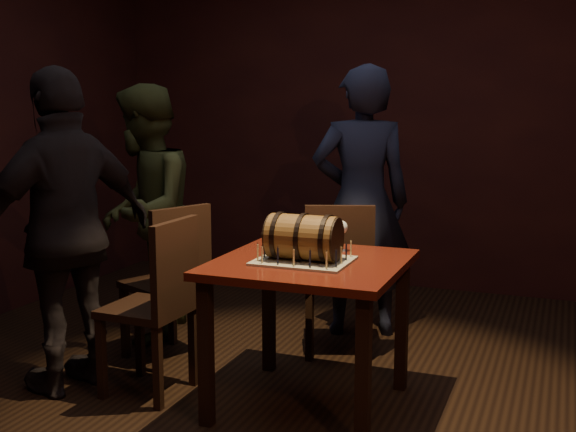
% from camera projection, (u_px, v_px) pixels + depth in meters
% --- Properties ---
extents(room_shell, '(5.04, 5.04, 2.80)m').
position_uv_depth(room_shell, '(294.00, 126.00, 3.47)').
color(room_shell, black).
rests_on(room_shell, ground).
extents(pub_table, '(0.90, 0.90, 0.75)m').
position_uv_depth(pub_table, '(310.00, 282.00, 3.54)').
color(pub_table, '#44120B').
rests_on(pub_table, ground).
extents(cake_board, '(0.45, 0.35, 0.01)m').
position_uv_depth(cake_board, '(303.00, 261.00, 3.48)').
color(cake_board, gray).
rests_on(cake_board, pub_table).
extents(barrel_cake, '(0.40, 0.23, 0.23)m').
position_uv_depth(barrel_cake, '(303.00, 237.00, 3.46)').
color(barrel_cake, brown).
rests_on(barrel_cake, cake_board).
extents(birthday_candles, '(0.40, 0.30, 0.09)m').
position_uv_depth(birthday_candles, '(304.00, 251.00, 3.48)').
color(birthday_candles, '#E3CA87').
rests_on(birthday_candles, cake_board).
extents(wine_glass_left, '(0.07, 0.07, 0.16)m').
position_uv_depth(wine_glass_left, '(297.00, 224.00, 3.86)').
color(wine_glass_left, silver).
rests_on(wine_glass_left, pub_table).
extents(wine_glass_mid, '(0.07, 0.07, 0.16)m').
position_uv_depth(wine_glass_mid, '(316.00, 224.00, 3.85)').
color(wine_glass_mid, silver).
rests_on(wine_glass_mid, pub_table).
extents(wine_glass_right, '(0.07, 0.07, 0.16)m').
position_uv_depth(wine_glass_right, '(341.00, 229.00, 3.72)').
color(wine_glass_right, silver).
rests_on(wine_glass_right, pub_table).
extents(pint_of_ale, '(0.07, 0.07, 0.15)m').
position_uv_depth(pint_of_ale, '(294.00, 237.00, 3.72)').
color(pint_of_ale, silver).
rests_on(pint_of_ale, pub_table).
extents(menu_card, '(0.10, 0.05, 0.13)m').
position_uv_depth(menu_card, '(281.00, 231.00, 3.95)').
color(menu_card, white).
rests_on(menu_card, pub_table).
extents(chair_back, '(0.51, 0.51, 0.93)m').
position_uv_depth(chair_back, '(339.00, 271.00, 4.26)').
color(chair_back, black).
rests_on(chair_back, ground).
extents(chair_left_rear, '(0.53, 0.53, 0.93)m').
position_uv_depth(chair_left_rear, '(172.00, 275.00, 4.18)').
color(chair_left_rear, black).
rests_on(chair_left_rear, ground).
extents(chair_left_front, '(0.41, 0.41, 0.93)m').
position_uv_depth(chair_left_front, '(160.00, 297.00, 3.70)').
color(chair_left_front, black).
rests_on(chair_left_front, ground).
extents(person_back, '(0.75, 0.62, 1.74)m').
position_uv_depth(person_back, '(361.00, 202.00, 4.65)').
color(person_back, '#181C31').
rests_on(person_back, ground).
extents(person_left_rear, '(0.85, 0.95, 1.62)m').
position_uv_depth(person_left_rear, '(145.00, 213.00, 4.58)').
color(person_left_rear, '#3B4120').
rests_on(person_left_rear, ground).
extents(person_left_front, '(0.72, 1.08, 1.70)m').
position_uv_depth(person_left_front, '(67.00, 231.00, 3.75)').
color(person_left_front, black).
rests_on(person_left_front, ground).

